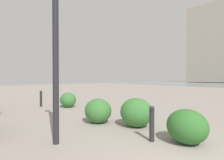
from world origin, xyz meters
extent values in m
cube|color=#B2A899|center=(20.20, -61.44, 12.53)|extent=(16.92, 10.10, 25.05)
cylinder|color=#232328|center=(3.57, 1.00, 2.16)|extent=(0.14, 0.14, 4.32)
cylinder|color=#232328|center=(2.21, -0.83, 0.38)|extent=(0.12, 0.12, 0.76)
sphere|color=#232328|center=(2.21, -0.83, 0.80)|extent=(0.13, 0.13, 0.13)
cylinder|color=#232328|center=(9.11, -0.52, 0.37)|extent=(0.12, 0.12, 0.75)
sphere|color=#232328|center=(9.11, -0.52, 0.79)|extent=(0.13, 0.13, 0.13)
ellipsoid|color=#387533|center=(3.31, -1.52, 0.45)|extent=(1.06, 0.96, 0.90)
ellipsoid|color=#2D6628|center=(1.58, -1.35, 0.40)|extent=(0.95, 0.86, 0.81)
ellipsoid|color=#387533|center=(4.47, -0.87, 0.41)|extent=(0.97, 0.88, 0.83)
ellipsoid|color=#387533|center=(8.00, -1.53, 0.38)|extent=(0.89, 0.81, 0.76)
camera|label=1|loc=(-0.36, 2.66, 1.56)|focal=28.04mm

